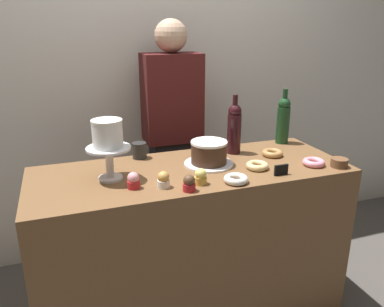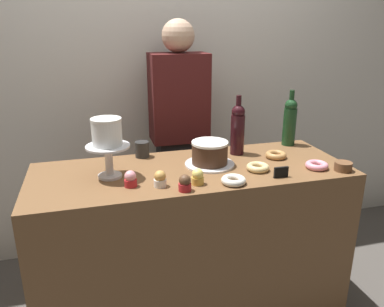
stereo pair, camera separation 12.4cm
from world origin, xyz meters
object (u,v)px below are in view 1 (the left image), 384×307
object	(u,v)px
cake_stand_pedestal	(109,158)
cupcake_lemon	(201,177)
barista_figure	(173,141)
wine_bottle_green	(283,119)
cupcake_chocolate	(189,183)
donut_glazed	(257,166)
donut_maple	(272,153)
white_layer_cake	(107,134)
cupcake_strawberry	(133,181)
chocolate_round_cake	(209,152)
donut_pink	(314,162)
donut_sugar	(236,179)
coffee_cup_ceramic	(139,150)
wine_bottle_dark_red	(234,128)
price_sign_chalkboard	(281,170)
cupcake_caramel	(163,180)
cookie_stack	(339,163)

from	to	relation	value
cake_stand_pedestal	cupcake_lemon	bearing A→B (deg)	-26.87
barista_figure	wine_bottle_green	bearing A→B (deg)	-34.31
cake_stand_pedestal	cupcake_chocolate	bearing A→B (deg)	-38.89
donut_glazed	donut_maple	distance (m)	0.22
cupcake_chocolate	donut_maple	xyz separation A→B (m)	(0.58, 0.28, -0.02)
white_layer_cake	donut_maple	xyz separation A→B (m)	(0.88, 0.04, -0.20)
cupcake_strawberry	cupcake_lemon	distance (m)	0.30
wine_bottle_green	chocolate_round_cake	bearing A→B (deg)	-159.79
donut_pink	donut_sugar	distance (m)	0.47
wine_bottle_green	donut_sugar	size ratio (longest dim) A/B	2.91
cake_stand_pedestal	donut_glazed	bearing A→B (deg)	-8.49
donut_glazed	coffee_cup_ceramic	size ratio (longest dim) A/B	1.32
wine_bottle_dark_red	wine_bottle_green	bearing A→B (deg)	11.83
donut_pink	coffee_cup_ceramic	distance (m)	0.91
price_sign_chalkboard	barista_figure	size ratio (longest dim) A/B	0.04
donut_maple	donut_sugar	bearing A→B (deg)	-142.55
donut_pink	donut_maple	size ratio (longest dim) A/B	1.00
cupcake_lemon	price_sign_chalkboard	bearing A→B (deg)	-4.04
wine_bottle_dark_red	cupcake_strawberry	world-z (taller)	wine_bottle_dark_red
white_layer_cake	cupcake_strawberry	world-z (taller)	white_layer_cake
wine_bottle_green	cupcake_caramel	xyz separation A→B (m)	(-0.85, -0.40, -0.11)
white_layer_cake	barista_figure	distance (m)	0.83
white_layer_cake	wine_bottle_dark_red	world-z (taller)	wine_bottle_dark_red
cake_stand_pedestal	cupcake_lemon	size ratio (longest dim) A/B	2.72
donut_pink	cookie_stack	bearing A→B (deg)	-29.47
cake_stand_pedestal	barista_figure	distance (m)	0.80
chocolate_round_cake	wine_bottle_green	world-z (taller)	wine_bottle_green
donut_glazed	barista_figure	bearing A→B (deg)	106.83
white_layer_cake	coffee_cup_ceramic	xyz separation A→B (m)	(0.19, 0.25, -0.18)
white_layer_cake	barista_figure	world-z (taller)	barista_figure
barista_figure	coffee_cup_ceramic	bearing A→B (deg)	-128.17
white_layer_cake	cupcake_chocolate	world-z (taller)	white_layer_cake
wine_bottle_green	donut_glazed	bearing A→B (deg)	-136.03
wine_bottle_dark_red	cupcake_caramel	world-z (taller)	wine_bottle_dark_red
cookie_stack	coffee_cup_ceramic	xyz separation A→B (m)	(-0.92, 0.46, 0.02)
cupcake_lemon	price_sign_chalkboard	xyz separation A→B (m)	(0.40, -0.03, -0.01)
donut_pink	donut_maple	distance (m)	0.23
cupcake_caramel	cookie_stack	world-z (taller)	cupcake_caramel
cake_stand_pedestal	cupcake_strawberry	bearing A→B (deg)	-58.98
cupcake_lemon	donut_pink	bearing A→B (deg)	2.83
cake_stand_pedestal	donut_maple	world-z (taller)	cake_stand_pedestal
cupcake_chocolate	barista_figure	size ratio (longest dim) A/B	0.05
cupcake_caramel	donut_glazed	world-z (taller)	cupcake_caramel
wine_bottle_green	cake_stand_pedestal	bearing A→B (deg)	-167.54
cupcake_strawberry	donut_maple	size ratio (longest dim) A/B	0.66
cupcake_strawberry	coffee_cup_ceramic	bearing A→B (deg)	74.23
donut_sugar	donut_maple	bearing A→B (deg)	37.45
coffee_cup_ceramic	cookie_stack	bearing A→B (deg)	-26.87
cake_stand_pedestal	wine_bottle_dark_red	distance (m)	0.72
cupcake_lemon	donut_sugar	distance (m)	0.16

